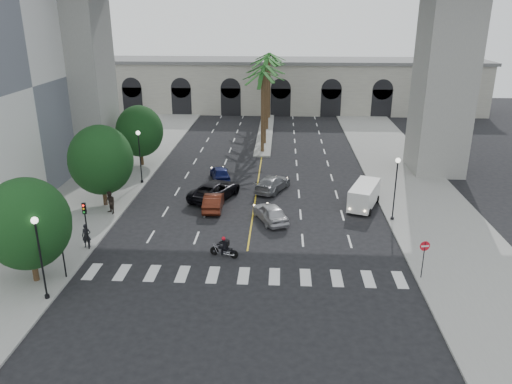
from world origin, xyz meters
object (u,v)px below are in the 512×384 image
at_px(traffic_signal_far, 85,218).
at_px(car_b, 214,201).
at_px(lamp_post_left_far, 140,152).
at_px(lamp_post_right, 396,184).
at_px(traffic_signal_near, 61,243).
at_px(car_a, 270,213).
at_px(do_not_enter_sign, 424,252).
at_px(pedestrian_b, 110,203).
at_px(motorcycle_rider, 225,248).
at_px(car_e, 220,173).
at_px(car_d, 272,183).
at_px(cargo_van, 364,195).
at_px(lamp_post_left_near, 40,251).
at_px(pedestrian_a, 86,236).
at_px(car_c, 215,190).

distance_m(traffic_signal_far, car_b, 11.57).
xyz_separation_m(lamp_post_left_far, lamp_post_right, (22.80, -8.00, 0.00)).
bearing_deg(traffic_signal_near, car_a, 37.92).
distance_m(car_a, do_not_enter_sign, 13.28).
height_order(traffic_signal_far, pedestrian_b, traffic_signal_far).
bearing_deg(traffic_signal_near, lamp_post_right, 24.82).
bearing_deg(motorcycle_rider, traffic_signal_near, -142.32).
bearing_deg(do_not_enter_sign, lamp_post_left_far, 132.56).
bearing_deg(car_e, do_not_enter_sign, 114.04).
bearing_deg(lamp_post_left_far, car_d, -5.34).
bearing_deg(lamp_post_right, car_b, 173.07).
relative_size(lamp_post_right, cargo_van, 1.03).
height_order(motorcycle_rider, cargo_van, cargo_van).
xyz_separation_m(traffic_signal_near, do_not_enter_sign, (22.64, 1.14, -0.56)).
xyz_separation_m(traffic_signal_far, car_b, (7.85, 8.31, -1.79)).
relative_size(car_d, pedestrian_b, 2.57).
distance_m(lamp_post_right, car_a, 10.22).
relative_size(lamp_post_left_far, car_b, 1.22).
bearing_deg(car_b, do_not_enter_sign, 141.59).
relative_size(car_a, car_b, 1.00).
bearing_deg(car_b, car_a, 153.39).
height_order(traffic_signal_far, car_b, traffic_signal_far).
height_order(lamp_post_left_near, pedestrian_a, lamp_post_left_near).
height_order(traffic_signal_far, do_not_enter_sign, traffic_signal_far).
relative_size(traffic_signal_near, car_e, 0.86).
bearing_deg(motorcycle_rider, pedestrian_a, -166.27).
xyz_separation_m(motorcycle_rider, car_d, (3.00, 13.75, 0.03)).
bearing_deg(pedestrian_a, car_d, 38.44).
height_order(lamp_post_left_far, pedestrian_a, lamp_post_left_far).
distance_m(car_a, car_e, 11.49).
xyz_separation_m(lamp_post_right, do_not_enter_sign, (-0.06, -9.36, -1.27)).
height_order(car_b, car_c, car_c).
height_order(car_c, cargo_van, cargo_van).
bearing_deg(traffic_signal_far, do_not_enter_sign, -7.21).
bearing_deg(traffic_signal_far, motorcycle_rider, -2.65).
xyz_separation_m(traffic_signal_far, car_a, (12.80, 5.97, -1.76)).
xyz_separation_m(lamp_post_left_far, car_d, (12.90, -1.20, -2.50)).
xyz_separation_m(motorcycle_rider, do_not_enter_sign, (12.84, -2.41, 1.26)).
height_order(car_c, car_e, car_c).
distance_m(traffic_signal_near, motorcycle_rider, 10.58).
bearing_deg(lamp_post_left_far, lamp_post_right, -19.33).
relative_size(lamp_post_left_near, lamp_post_left_far, 1.00).
xyz_separation_m(traffic_signal_near, motorcycle_rider, (9.80, 3.55, -1.82)).
relative_size(car_d, car_e, 1.17).
relative_size(motorcycle_rider, pedestrian_b, 1.06).
xyz_separation_m(lamp_post_right, car_b, (-14.85, 1.81, -2.50)).
height_order(motorcycle_rider, car_b, motorcycle_rider).
bearing_deg(car_a, lamp_post_left_near, 20.70).
bearing_deg(lamp_post_right, motorcycle_rider, -151.67).
height_order(lamp_post_right, traffic_signal_far, lamp_post_right).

